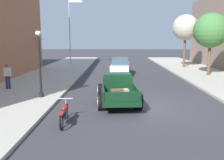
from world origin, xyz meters
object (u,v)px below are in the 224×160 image
(hotrod_truck_dark_green, at_px, (117,88))
(pedestrian_sidewalk_left, at_px, (7,75))
(car_background_white, at_px, (120,67))
(flagpole, at_px, (71,20))
(street_tree_second, at_px, (211,31))
(street_lamp_near, at_px, (39,58))
(street_tree_third, at_px, (186,28))
(motorcycle_parked, at_px, (64,113))

(hotrod_truck_dark_green, distance_m, pedestrian_sidewalk_left, 7.74)
(car_background_white, distance_m, flagpole, 11.55)
(car_background_white, distance_m, street_tree_second, 8.82)
(hotrod_truck_dark_green, distance_m, street_lamp_near, 4.67)
(pedestrian_sidewalk_left, xyz_separation_m, street_tree_second, (15.67, 6.52, 3.07))
(hotrod_truck_dark_green, relative_size, street_tree_second, 0.90)
(hotrod_truck_dark_green, distance_m, street_tree_third, 18.03)
(hotrod_truck_dark_green, height_order, street_lamp_near, street_lamp_near)
(pedestrian_sidewalk_left, relative_size, street_tree_third, 0.27)
(street_lamp_near, xyz_separation_m, flagpole, (-1.41, 18.45, 3.39))
(street_lamp_near, bearing_deg, flagpole, 94.35)
(car_background_white, distance_m, pedestrian_sidewalk_left, 10.89)
(pedestrian_sidewalk_left, distance_m, flagpole, 16.90)
(car_background_white, xyz_separation_m, street_tree_third, (7.58, 5.21, 3.94))
(car_background_white, relative_size, street_tree_third, 0.73)
(flagpole, bearing_deg, hotrod_truck_dark_green, -73.02)
(car_background_white, bearing_deg, pedestrian_sidewalk_left, -134.49)
(street_tree_second, height_order, street_tree_third, street_tree_third)
(car_background_white, xyz_separation_m, flagpole, (-6.15, 8.40, 5.00))
(flagpole, xyz_separation_m, street_tree_second, (14.20, -9.65, -1.61))
(street_lamp_near, distance_m, street_tree_third, 19.75)
(street_tree_second, bearing_deg, car_background_white, 171.21)
(street_tree_second, relative_size, street_tree_third, 0.92)
(hotrod_truck_dark_green, height_order, flagpole, flagpole)
(flagpole, bearing_deg, motorcycle_parked, -81.03)
(motorcycle_parked, bearing_deg, flagpole, 98.97)
(pedestrian_sidewalk_left, bearing_deg, street_tree_third, 40.47)
(pedestrian_sidewalk_left, height_order, street_lamp_near, street_lamp_near)
(pedestrian_sidewalk_left, xyz_separation_m, flagpole, (1.48, 16.17, 4.68))
(hotrod_truck_dark_green, xyz_separation_m, street_tree_third, (7.97, 15.68, 3.95))
(street_lamp_near, bearing_deg, street_tree_second, 34.54)
(pedestrian_sidewalk_left, relative_size, street_tree_second, 0.30)
(motorcycle_parked, bearing_deg, hotrod_truck_dark_green, 58.38)
(hotrod_truck_dark_green, height_order, street_tree_third, street_tree_third)
(motorcycle_parked, distance_m, flagpole, 23.37)
(pedestrian_sidewalk_left, xyz_separation_m, street_lamp_near, (2.88, -2.28, 1.30))
(hotrod_truck_dark_green, distance_m, motorcycle_parked, 4.24)
(motorcycle_parked, height_order, car_background_white, car_background_white)
(pedestrian_sidewalk_left, bearing_deg, car_background_white, 45.51)
(car_background_white, height_order, pedestrian_sidewalk_left, pedestrian_sidewalk_left)
(pedestrian_sidewalk_left, bearing_deg, flagpole, 84.78)
(motorcycle_parked, relative_size, car_background_white, 0.48)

